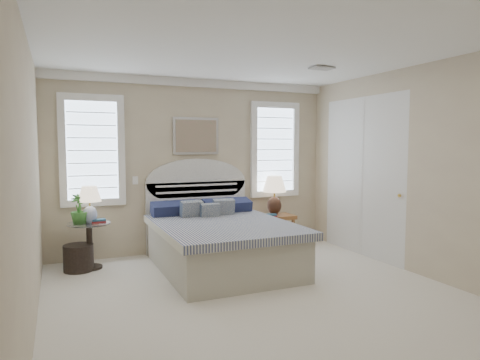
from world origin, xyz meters
name	(u,v)px	position (x,y,z in m)	size (l,w,h in m)	color
floor	(266,301)	(0.00, 0.00, 0.00)	(4.50, 5.00, 0.01)	silver
ceiling	(268,45)	(0.00, 0.00, 2.70)	(4.50, 5.00, 0.01)	white
wall_back	(196,166)	(0.00, 2.50, 1.35)	(4.50, 0.02, 2.70)	#C1AD91
wall_left	(29,184)	(-2.25, 0.00, 1.35)	(0.02, 5.00, 2.70)	#C1AD91
wall_right	(427,171)	(2.25, 0.00, 1.35)	(0.02, 5.00, 2.70)	#C1AD91
crown_molding	(196,83)	(0.00, 2.46, 2.64)	(4.50, 0.08, 0.12)	white
hvac_vent	(322,68)	(1.20, 0.80, 2.68)	(0.30, 0.20, 0.02)	#B2B2B2
switch_plate	(135,180)	(-0.95, 2.48, 1.15)	(0.08, 0.01, 0.12)	white
window_left	(92,150)	(-1.55, 2.48, 1.60)	(0.90, 0.06, 1.60)	silver
window_right	(275,150)	(1.40, 2.48, 1.60)	(0.90, 0.06, 1.60)	silver
painting	(196,136)	(0.00, 2.46, 1.82)	(0.74, 0.04, 0.58)	silver
closet_door	(362,177)	(2.23, 1.20, 1.20)	(0.02, 1.80, 2.40)	white
bed	(219,239)	(0.00, 1.46, 0.39)	(1.72, 2.28, 1.47)	beige
side_table_left	(90,241)	(-1.65, 2.05, 0.39)	(0.56, 0.56, 0.63)	black
nightstand_right	(278,224)	(1.30, 2.15, 0.39)	(0.50, 0.40, 0.53)	#9E6A33
floor_pot	(79,258)	(-1.80, 2.00, 0.18)	(0.39, 0.39, 0.35)	black
lamp_left	(90,200)	(-1.63, 2.04, 0.94)	(0.37, 0.37, 0.50)	white
lamp_right	(274,191)	(1.29, 2.26, 0.92)	(0.42, 0.42, 0.64)	black
potted_plant	(79,209)	(-1.77, 2.01, 0.83)	(0.22, 0.22, 0.40)	#3D6F2C
books_left	(99,221)	(-1.53, 2.00, 0.65)	(0.19, 0.15, 0.05)	#A3282A
books_right	(272,215)	(1.12, 2.03, 0.55)	(0.20, 0.18, 0.05)	#A3282A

